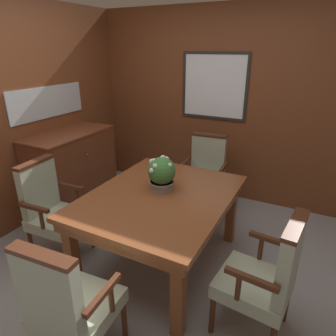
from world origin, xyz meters
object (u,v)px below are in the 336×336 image
at_px(sideboard_cabinet, 73,172).
at_px(dining_table, 160,204).
at_px(chair_head_near, 68,304).
at_px(chair_head_far, 205,173).
at_px(potted_plant, 162,173).
at_px(chair_right_near, 267,276).
at_px(chair_left_near, 51,207).

bearing_deg(sideboard_cabinet, dining_table, -16.18).
relative_size(chair_head_near, sideboard_cabinet, 0.89).
distance_m(chair_head_far, sideboard_cabinet, 1.65).
relative_size(dining_table, potted_plant, 4.72).
height_order(chair_head_far, potted_plant, potted_plant).
bearing_deg(potted_plant, chair_right_near, -23.30).
relative_size(dining_table, sideboard_cabinet, 1.37).
bearing_deg(chair_left_near, dining_table, -75.06).
bearing_deg(chair_left_near, sideboard_cabinet, 27.10).
height_order(dining_table, potted_plant, potted_plant).
bearing_deg(chair_head_near, dining_table, -94.63).
distance_m(chair_left_near, sideboard_cabinet, 0.92).
height_order(chair_left_near, chair_head_near, same).
bearing_deg(chair_left_near, potted_plant, -69.21).
xyz_separation_m(chair_head_near, chair_right_near, (1.03, 0.80, 0.00)).
bearing_deg(chair_head_far, dining_table, -94.03).
bearing_deg(dining_table, chair_head_far, 89.79).
bearing_deg(chair_head_near, potted_plant, -92.71).
relative_size(chair_head_near, chair_head_far, 1.00).
xyz_separation_m(chair_head_near, sideboard_cabinet, (-1.48, 1.59, -0.01)).
bearing_deg(chair_head_near, sideboard_cabinet, -51.06).
relative_size(chair_left_near, chair_head_far, 1.00).
height_order(chair_left_near, sideboard_cabinet, sideboard_cabinet).
xyz_separation_m(chair_right_near, potted_plant, (-1.06, 0.46, 0.38)).
distance_m(chair_head_far, potted_plant, 1.10).
height_order(dining_table, chair_right_near, chair_right_near).
bearing_deg(chair_head_near, chair_right_near, -146.18).
relative_size(chair_left_near, potted_plant, 3.07).
bearing_deg(dining_table, chair_left_near, -160.94).
xyz_separation_m(chair_left_near, potted_plant, (0.97, 0.45, 0.38)).
height_order(chair_right_near, chair_head_far, same).
bearing_deg(potted_plant, chair_head_near, -88.62).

